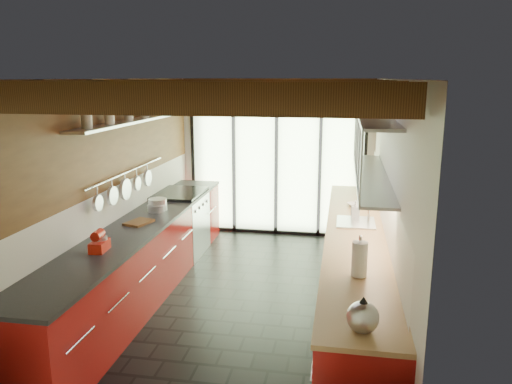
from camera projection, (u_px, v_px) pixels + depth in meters
ground at (245, 300)px, 6.00m from camera, size 5.50×5.50×0.00m
room_shell at (244, 165)px, 5.63m from camera, size 5.50×5.50×5.50m
ceiling_beams at (250, 91)px, 5.81m from camera, size 3.14×5.06×4.90m
glass_door at (276, 137)px, 8.21m from camera, size 2.95×0.10×2.90m
left_counter at (143, 258)px, 6.11m from camera, size 0.68×5.00×0.92m
range_stove at (181, 224)px, 7.50m from camera, size 0.66×0.90×0.97m
right_counter at (354, 271)px, 5.68m from camera, size 0.68×5.00×0.92m
sink_assembly at (357, 220)px, 5.95m from camera, size 0.45×0.52×0.43m
upper_cabinets_right at (374, 147)px, 5.63m from camera, size 0.34×3.00×3.00m
left_wall_fixtures at (128, 143)px, 6.01m from camera, size 0.28×2.60×0.96m
stand_mixer at (100, 242)px, 4.98m from camera, size 0.16×0.25×0.22m
pot_large at (158, 204)px, 6.51m from camera, size 0.24×0.24×0.15m
pot_small at (156, 208)px, 6.47m from camera, size 0.25×0.25×0.09m
cutting_board at (139, 222)px, 5.93m from camera, size 0.32×0.38×0.03m
kettle at (363, 315)px, 3.39m from camera, size 0.24×0.28×0.26m
paper_towel at (359, 259)px, 4.33m from camera, size 0.14×0.14×0.37m
soap_bottle at (355, 209)px, 6.17m from camera, size 0.11×0.11×0.22m
bowl at (354, 205)px, 6.72m from camera, size 0.23×0.23×0.05m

